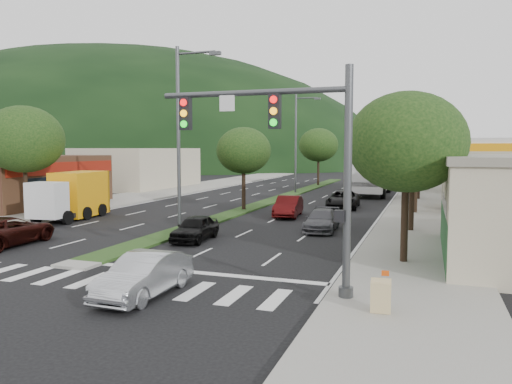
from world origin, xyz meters
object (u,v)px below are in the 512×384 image
at_px(tree_med_far, 319,145).
at_px(motorhome, 372,174).
at_px(tree_med_near, 244,151).
at_px(car_queue_d, 343,200).
at_px(a_frame_sign, 381,293).
at_px(streetlight_near, 182,130).
at_px(car_queue_b, 322,220).
at_px(tree_r_d, 420,142).
at_px(sedan_silver, 144,275).
at_px(tree_r_c, 417,146).
at_px(car_queue_c, 288,206).
at_px(tree_r_b, 413,140).
at_px(car_queue_a, 195,228).
at_px(tree_r_a, 407,142).
at_px(suv_maroon, 7,231).
at_px(traffic_signal, 296,146).
at_px(box_truck, 73,197).
at_px(tree_r_e, 421,146).
at_px(streetlight_mid, 298,139).
at_px(tree_l_a, 24,139).

bearing_deg(tree_med_far, motorhome, -53.03).
relative_size(tree_med_near, motorhome, 0.58).
relative_size(car_queue_d, a_frame_sign, 4.00).
distance_m(streetlight_near, car_queue_b, 9.17).
xyz_separation_m(tree_r_d, sedan_silver, (-7.41, -33.00, -4.52)).
distance_m(tree_r_c, tree_med_far, 26.83).
distance_m(tree_r_c, streetlight_near, 16.85).
relative_size(streetlight_near, car_queue_c, 2.36).
bearing_deg(car_queue_b, tree_r_c, 59.75).
bearing_deg(car_queue_b, car_queue_c, 120.92).
bearing_deg(tree_r_b, car_queue_d, 118.22).
relative_size(car_queue_a, motorhome, 0.36).
height_order(car_queue_a, motorhome, motorhome).
bearing_deg(tree_r_d, motorhome, 138.16).
bearing_deg(car_queue_c, tree_r_a, -62.34).
distance_m(tree_med_far, streetlight_near, 36.01).
distance_m(tree_r_a, a_frame_sign, 7.85).
bearing_deg(a_frame_sign, suv_maroon, 161.11).
distance_m(tree_r_a, tree_med_near, 18.44).
bearing_deg(tree_med_far, tree_r_d, -49.40).
distance_m(traffic_signal, tree_med_far, 46.43).
bearing_deg(tree_r_c, a_frame_sign, -90.71).
distance_m(suv_maroon, box_truck, 8.97).
height_order(car_queue_c, a_frame_sign, car_queue_c).
distance_m(box_truck, motorhome, 28.82).
relative_size(tree_med_near, streetlight_near, 0.60).
bearing_deg(box_truck, tree_r_e, -131.39).
height_order(tree_r_b, suv_maroon, tree_r_b).
bearing_deg(a_frame_sign, streetlight_mid, 103.79).
relative_size(streetlight_mid, box_truck, 1.57).
bearing_deg(traffic_signal, tree_med_far, 101.22).
xyz_separation_m(tree_med_far, streetlight_mid, (0.21, -11.00, 0.58)).
height_order(tree_r_d, car_queue_b, tree_r_d).
distance_m(streetlight_near, sedan_silver, 12.82).
distance_m(tree_r_d, car_queue_a, 26.43).
height_order(tree_r_d, motorhome, tree_r_d).
relative_size(tree_l_a, suv_maroon, 1.47).
bearing_deg(a_frame_sign, tree_r_b, 84.81).
bearing_deg(car_queue_d, a_frame_sign, -81.60).
distance_m(tree_r_e, box_truck, 36.45).
height_order(tree_r_e, car_queue_a, tree_r_e).
bearing_deg(car_queue_c, tree_r_e, 65.36).
bearing_deg(streetlight_mid, tree_l_a, -118.92).
relative_size(streetlight_near, car_queue_b, 2.45).
height_order(tree_med_near, a_frame_sign, tree_med_near).
bearing_deg(tree_r_d, car_queue_a, -112.75).
height_order(tree_med_near, car_queue_d, tree_med_near).
bearing_deg(car_queue_b, car_queue_a, -139.63).
relative_size(suv_maroon, car_queue_d, 1.02).
bearing_deg(tree_r_b, tree_med_far, 110.56).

